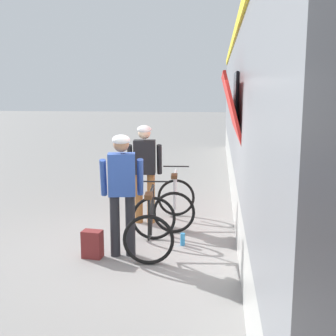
{
  "coord_description": "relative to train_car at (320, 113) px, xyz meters",
  "views": [
    {
      "loc": [
        1.13,
        -6.14,
        2.39
      ],
      "look_at": [
        0.28,
        1.24,
        1.05
      ],
      "focal_mm": 47.14,
      "sensor_mm": 36.0,
      "label": 1
    }
  ],
  "objects": [
    {
      "name": "water_bottle_near_the_bikes",
      "position": [
        -2.31,
        -1.65,
        -1.87
      ],
      "size": [
        0.07,
        0.07,
        0.19
      ],
      "primitive_type": "cylinder",
      "color": "#338CCC",
      "rests_on": "ground"
    },
    {
      "name": "cyclist_near_in_blue",
      "position": [
        -3.14,
        -2.16,
        -0.91
      ],
      "size": [
        0.65,
        0.38,
        1.76
      ],
      "color": "#232328",
      "rests_on": "ground"
    },
    {
      "name": "bicycle_far_silver",
      "position": [
        -2.53,
        -0.56,
        -1.56
      ],
      "size": [
        0.77,
        1.11,
        0.99
      ],
      "color": "black",
      "rests_on": "ground"
    },
    {
      "name": "backpack_on_platform",
      "position": [
        -3.55,
        -2.29,
        -1.77
      ],
      "size": [
        0.3,
        0.21,
        0.4
      ],
      "primitive_type": "cube",
      "rotation": [
        0.0,
        0.0,
        -0.13
      ],
      "color": "maroon",
      "rests_on": "ground"
    },
    {
      "name": "train_car",
      "position": [
        0.0,
        0.0,
        0.0
      ],
      "size": [
        3.26,
        20.53,
        3.88
      ],
      "color": "slate",
      "rests_on": "ground"
    },
    {
      "name": "ground_plane",
      "position": [
        -2.92,
        -2.0,
        -1.97
      ],
      "size": [
        80.0,
        80.0,
        0.0
      ],
      "primitive_type": "plane",
      "color": "gray"
    },
    {
      "name": "bicycle_near_black",
      "position": [
        -2.75,
        -1.95,
        -1.56
      ],
      "size": [
        0.79,
        1.12,
        0.99
      ],
      "color": "black",
      "rests_on": "ground"
    },
    {
      "name": "cyclist_far_in_dark",
      "position": [
        -3.08,
        -0.53,
        -0.91
      ],
      "size": [
        0.63,
        0.35,
        1.76
      ],
      "color": "#935B2D",
      "rests_on": "ground"
    }
  ]
}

